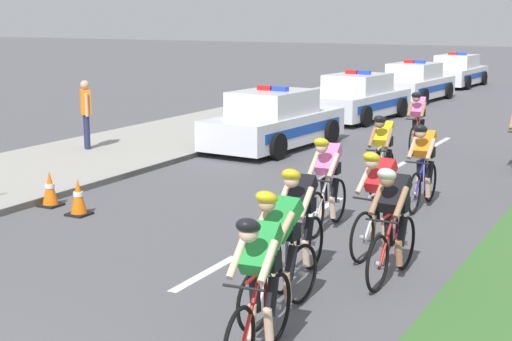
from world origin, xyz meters
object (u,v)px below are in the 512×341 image
police_car_nearest (274,122)px  traffic_cone_mid (50,189)px  cyclist_fourth (392,221)px  cyclist_twelfth (417,121)px  cyclist_eighth (423,164)px  spectator_closest (86,110)px  police_car_third (415,83)px  cyclist_sixth (327,182)px  cyclist_seventh (382,152)px  cyclist_second (279,251)px  cyclist_lead (259,284)px  cyclist_fifth (378,201)px  police_car_furthest (457,72)px  traffic_cone_near (78,197)px  police_car_second (358,99)px  cyclist_third (299,222)px

police_car_nearest → traffic_cone_mid: bearing=-96.5°
cyclist_fourth → cyclist_twelfth: 9.49m
cyclist_eighth → spectator_closest: bearing=170.7°
police_car_nearest → police_car_third: size_ratio=1.00×
cyclist_sixth → cyclist_seventh: size_ratio=1.00×
cyclist_seventh → cyclist_second: bearing=-81.2°
cyclist_second → cyclist_sixth: size_ratio=1.00×
cyclist_lead → cyclist_eighth: size_ratio=1.00×
cyclist_second → cyclist_seventh: 6.53m
cyclist_fifth → cyclist_eighth: 2.91m
cyclist_seventh → police_car_furthest: bearing=100.1°
cyclist_fifth → cyclist_sixth: 1.38m
cyclist_fourth → cyclist_twelfth: bearing=104.5°
cyclist_second → traffic_cone_mid: 6.47m
cyclist_second → cyclist_sixth: (-0.92, 3.55, 0.00)m
police_car_furthest → traffic_cone_near: (0.04, -26.64, -0.37)m
cyclist_fourth → cyclist_eighth: same height
traffic_cone_near → police_car_second: bearing=90.2°
police_car_nearest → spectator_closest: size_ratio=2.70×
cyclist_third → police_car_second: (-4.73, 14.80, -0.11)m
cyclist_lead → police_car_nearest: 12.24m
cyclist_eighth → police_car_nearest: 6.63m
cyclist_fifth → police_car_furthest: 26.83m
cyclist_fourth → cyclist_eighth: 3.95m
police_car_second → traffic_cone_mid: police_car_second is taller
police_car_furthest → spectator_closest: 22.27m
police_car_nearest → cyclist_fifth: bearing=-53.8°
police_car_second → spectator_closest: bearing=-112.7°
cyclist_fifth → police_car_furthest: (-5.25, 26.31, -0.11)m
cyclist_twelfth → police_car_third: (-3.41, 11.25, -0.11)m
cyclist_sixth → police_car_furthest: size_ratio=0.38×
cyclist_lead → traffic_cone_near: bearing=146.7°
police_car_second → police_car_furthest: size_ratio=1.01×
cyclist_second → cyclist_fifth: bearing=85.8°
cyclist_second → cyclist_fourth: (0.73, 1.78, 0.00)m
cyclist_third → police_car_nearest: size_ratio=0.38×
cyclist_seventh → police_car_second: (-4.05, 9.53, -0.11)m
cyclist_third → cyclist_eighth: same height
police_car_furthest → spectator_closest: bearing=-99.6°
cyclist_lead → traffic_cone_mid: bearing=148.8°
police_car_second → spectator_closest: 9.63m
cyclist_eighth → cyclist_second: bearing=-90.2°
cyclist_fourth → spectator_closest: bearing=150.7°
cyclist_lead → police_car_third: size_ratio=0.38×
cyclist_second → cyclist_eighth: size_ratio=1.00×
cyclist_sixth → cyclist_twelfth: size_ratio=1.00×
spectator_closest → police_car_nearest: bearing=37.4°
police_car_second → police_car_third: 6.23m
cyclist_sixth → cyclist_eighth: size_ratio=1.00×
cyclist_eighth → cyclist_twelfth: size_ratio=1.00×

